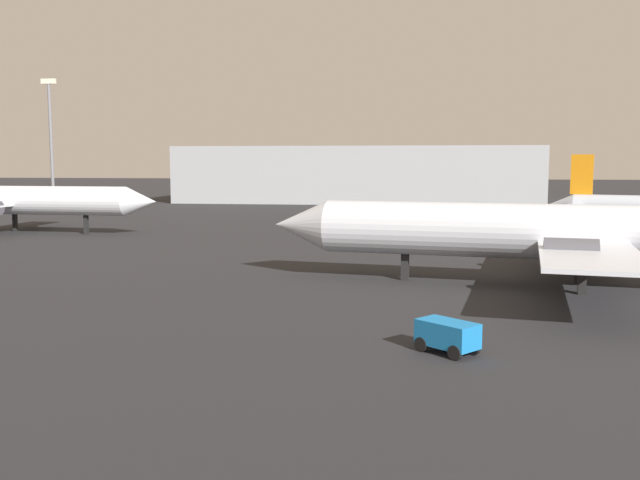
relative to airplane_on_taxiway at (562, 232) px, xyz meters
The scene contains 5 objects.
airplane_on_taxiway is the anchor object (origin of this frame).
airplane_far_left 57.70m from the airplane_on_taxiway, 153.20° to the left, with size 32.14×19.28×9.71m.
baggage_cart 17.61m from the airplane_on_taxiway, 115.57° to the right, with size 2.67×2.55×1.30m.
light_mast_left 92.20m from the airplane_on_taxiway, 136.88° to the left, with size 2.40×0.50×20.81m.
terminal_building 94.61m from the airplane_on_taxiway, 101.93° to the left, with size 66.74×27.61×10.42m, color #999EA3.
Camera 1 is at (0.30, -7.77, 7.64)m, focal length 38.88 mm.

